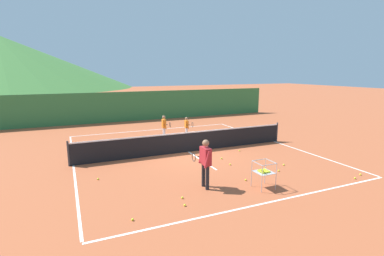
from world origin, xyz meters
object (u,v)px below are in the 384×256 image
object	(u,v)px
tennis_ball_7	(279,171)
tennis_ball_11	(239,151)
tennis_ball_6	(185,205)
tennis_ball_8	(284,165)
ball_cart	(264,171)
tennis_ball_3	(230,164)
tennis_ball_9	(133,220)
tennis_ball_0	(360,174)
instructor	(205,159)
tennis_ball_10	(222,158)
tennis_ball_1	(355,178)
student_0	(164,125)
tennis_ball_2	(98,179)
tennis_ball_5	(182,198)
student_1	(187,125)
tennis_ball_4	(246,180)
tennis_net	(188,142)

from	to	relation	value
tennis_ball_7	tennis_ball_11	distance (m)	3.04
tennis_ball_6	tennis_ball_8	bearing A→B (deg)	18.65
ball_cart	tennis_ball_3	size ratio (longest dim) A/B	13.22
tennis_ball_9	tennis_ball_11	xyz separation A→B (m)	(6.16, 4.49, 0.00)
tennis_ball_0	tennis_ball_3	xyz separation A→B (m)	(-3.81, 2.97, 0.00)
tennis_ball_7	tennis_ball_9	xyz separation A→B (m)	(-5.97, -1.45, 0.00)
instructor	tennis_ball_9	world-z (taller)	instructor
ball_cart	tennis_ball_8	xyz separation A→B (m)	(2.22, 1.54, -0.55)
tennis_ball_6	tennis_ball_10	world-z (taller)	same
tennis_ball_3	instructor	bearing A→B (deg)	-139.75
tennis_ball_9	ball_cart	bearing A→B (deg)	5.06
tennis_ball_11	tennis_ball_6	bearing A→B (deg)	-137.12
ball_cart	tennis_ball_1	world-z (taller)	ball_cart
student_0	tennis_ball_7	bearing A→B (deg)	-71.30
tennis_ball_6	tennis_ball_7	bearing A→B (deg)	15.66
student_0	tennis_ball_2	world-z (taller)	student_0
tennis_ball_5	tennis_ball_8	bearing A→B (deg)	13.85
student_1	tennis_ball_3	xyz separation A→B (m)	(-0.29, -5.32, -0.70)
tennis_ball_11	tennis_ball_7	bearing A→B (deg)	-93.45
tennis_ball_0	tennis_ball_4	world-z (taller)	same
student_1	tennis_ball_3	size ratio (longest dim) A/B	17.82
instructor	tennis_ball_2	distance (m)	3.96
tennis_ball_7	tennis_ball_10	size ratio (longest dim) A/B	1.00
ball_cart	tennis_ball_7	bearing A→B (deg)	34.43
instructor	tennis_ball_11	xyz separation A→B (m)	(3.49, 3.31, -0.95)
tennis_ball_10	tennis_ball_11	world-z (taller)	same
tennis_ball_7	tennis_ball_0	bearing A→B (deg)	-31.94
instructor	tennis_ball_6	bearing A→B (deg)	-139.17
tennis_ball_2	tennis_ball_5	distance (m)	3.42
instructor	student_1	distance (m)	7.36
tennis_ball_0	tennis_ball_11	size ratio (longest dim) A/B	1.00
tennis_ball_7	tennis_ball_2	bearing A→B (deg)	163.76
tennis_ball_2	tennis_ball_3	distance (m)	5.19
instructor	tennis_ball_1	size ratio (longest dim) A/B	24.12
instructor	ball_cart	distance (m)	1.97
tennis_ball_3	tennis_ball_11	world-z (taller)	same
tennis_ball_6	tennis_ball_11	bearing A→B (deg)	42.88
tennis_ball_1	tennis_ball_4	distance (m)	3.96
tennis_ball_2	tennis_ball_11	world-z (taller)	same
tennis_ball_1	tennis_net	bearing A→B (deg)	125.79
tennis_ball_10	tennis_ball_5	bearing A→B (deg)	-135.53
tennis_net	tennis_ball_9	xyz separation A→B (m)	(-3.86, -5.39, -0.47)
student_1	tennis_ball_6	size ratio (longest dim) A/B	17.82
tennis_ball_2	tennis_ball_4	world-z (taller)	same
tennis_ball_5	tennis_net	bearing A→B (deg)	64.91
tennis_ball_10	tennis_ball_6	bearing A→B (deg)	-132.30
tennis_ball_0	tennis_ball_3	world-z (taller)	same
student_0	tennis_ball_9	distance (m)	9.15
tennis_ball_7	tennis_ball_8	world-z (taller)	same
student_1	tennis_ball_11	bearing A→B (deg)	-71.82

